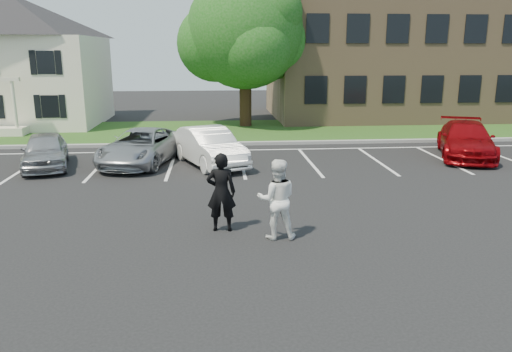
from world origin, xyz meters
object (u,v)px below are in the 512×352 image
at_px(tree, 247,33).
at_px(man_black_suit, 221,192).
at_px(office_building, 436,54).
at_px(car_silver_minivan, 141,147).
at_px(car_white_sedan, 209,147).
at_px(house, 12,60).
at_px(car_silver_west, 45,151).
at_px(man_white_shirt, 277,199).
at_px(car_red_compact, 466,140).

height_order(tree, man_black_suit, tree).
xyz_separation_m(office_building, car_silver_minivan, (-17.99, -13.68, -3.47)).
bearing_deg(car_silver_minivan, car_white_sedan, 4.06).
height_order(house, man_black_suit, house).
bearing_deg(car_white_sedan, house, 110.95).
distance_m(man_black_suit, car_silver_west, 10.04).
distance_m(tree, car_white_sedan, 11.28).
distance_m(office_building, man_white_shirt, 26.26).
bearing_deg(office_building, car_silver_minivan, -142.75).
relative_size(man_white_shirt, car_white_sedan, 0.44).
relative_size(man_black_suit, car_red_compact, 0.40).
xyz_separation_m(car_silver_west, car_silver_minivan, (3.60, 0.42, 0.01)).
bearing_deg(office_building, car_red_compact, -108.06).
bearing_deg(car_red_compact, car_silver_west, -157.96).
bearing_deg(house, car_red_compact, -27.01).
height_order(man_white_shirt, car_red_compact, man_white_shirt).
height_order(man_black_suit, car_white_sedan, man_black_suit).
xyz_separation_m(man_white_shirt, car_silver_minivan, (-4.39, 8.55, -0.29)).
bearing_deg(tree, office_building, 17.42).
xyz_separation_m(car_silver_minivan, car_red_compact, (13.58, 0.15, 0.05)).
relative_size(tree, man_black_suit, 4.37).
distance_m(house, man_black_suit, 23.18).
relative_size(office_building, car_silver_minivan, 4.51).
xyz_separation_m(house, office_building, (27.00, 2.02, 0.33)).
xyz_separation_m(house, car_silver_west, (5.41, -12.08, -3.15)).
height_order(car_silver_west, car_silver_minivan, car_silver_minivan).
height_order(car_silver_minivan, car_white_sedan, car_white_sedan).
distance_m(car_silver_west, car_silver_minivan, 3.63).
distance_m(car_silver_west, car_red_compact, 17.19).
relative_size(house, car_red_compact, 2.03).
relative_size(car_silver_west, car_white_sedan, 0.88).
height_order(man_white_shirt, car_silver_minivan, man_white_shirt).
relative_size(car_silver_west, car_silver_minivan, 0.80).
bearing_deg(car_silver_minivan, office_building, 51.75).
bearing_deg(car_red_compact, office_building, 92.09).
relative_size(man_black_suit, car_silver_west, 0.51).
distance_m(office_building, man_black_suit, 26.45).
bearing_deg(office_building, man_white_shirt, -121.46).
xyz_separation_m(man_black_suit, car_silver_west, (-6.67, 7.50, -0.33)).
bearing_deg(car_silver_west, tree, 35.72).
bearing_deg(car_white_sedan, car_silver_west, 156.29).
xyz_separation_m(office_building, man_black_suit, (-14.92, -21.60, -3.15)).
height_order(tree, man_white_shirt, tree).
bearing_deg(office_building, car_silver_west, -146.86).
relative_size(house, car_silver_minivan, 2.07).
relative_size(house, tree, 1.17).
relative_size(office_building, man_black_suit, 11.14).
xyz_separation_m(car_silver_west, car_white_sedan, (6.31, -0.08, 0.07)).
relative_size(car_silver_minivan, car_red_compact, 0.98).
relative_size(man_white_shirt, car_silver_minivan, 0.40).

